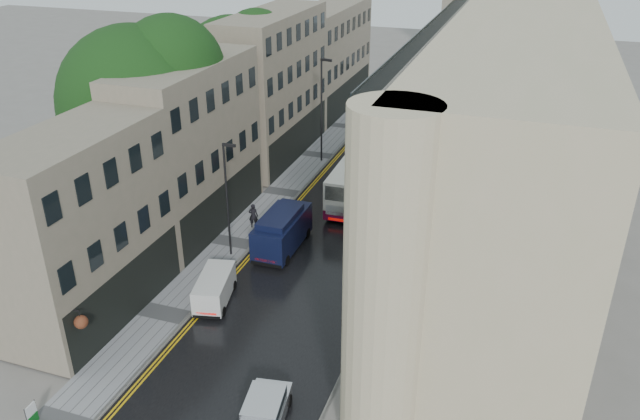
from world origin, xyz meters
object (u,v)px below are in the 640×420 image
Objects in this scene: cream_bus at (335,189)px; white_lorry at (405,136)px; tree_near at (139,127)px; tree_far at (234,88)px; white_van at (195,301)px; estate_sign at (32,414)px; lamp_post_far at (321,111)px; lamp_post_near at (227,201)px; navy_van at (256,241)px; pedestrian at (253,216)px.

white_lorry reaches higher than cream_bus.
cream_bus is (11.28, 6.22, -5.38)m from tree_near.
cream_bus is (10.98, -6.78, -4.67)m from tree_far.
tree_near is at bearing 121.00° from white_van.
tree_near reaches higher than estate_sign.
lamp_post_far reaches higher than white_van.
tree_far is 1.70× the size of lamp_post_near.
tree_far is 1.44× the size of lamp_post_far.
lamp_post_near reaches higher than cream_bus.
navy_van is at bearing -108.00° from white_lorry.
white_lorry is at bearing 74.61° from estate_sign.
cream_bus is at bearing 74.96° from estate_sign.
navy_van is at bearing 76.22° from estate_sign.
tree_far reaches higher than white_van.
white_lorry is at bearing 15.89° from tree_far.
estate_sign is (-1.54, -15.51, -3.16)m from lamp_post_near.
estate_sign is at bearing 70.17° from pedestrian.
white_van is at bearing 80.94° from pedestrian.
lamp_post_far is (-0.81, 23.13, 3.60)m from white_van.
lamp_post_far is at bearing 79.04° from white_van.
cream_bus reaches higher than white_van.
cream_bus reaches higher than pedestrian.
lamp_post_far reaches higher than cream_bus.
estate_sign is (5.34, -30.77, -5.62)m from tree_far.
lamp_post_near is (-4.10, -8.48, 2.21)m from cream_bus.
tree_far is 13.72m from cream_bus.
white_lorry is at bearing 50.35° from tree_near.
navy_van reaches higher than white_van.
cream_bus is at bearing 65.23° from white_van.
lamp_post_far is at bearing 63.20° from tree_near.
cream_bus is 9.70m from lamp_post_far.
tree_near reaches higher than pedestrian.
white_lorry reaches higher than navy_van.
pedestrian is (-6.98, -15.38, -1.35)m from white_lorry.
tree_near is 13.96m from cream_bus.
tree_near is 8.02× the size of pedestrian.
tree_near reaches higher than white_lorry.
cream_bus is 1.55× the size of lamp_post_near.
white_lorry is 2.41× the size of white_van.
tree_far reaches higher than lamp_post_near.
white_van is (7.90, -21.50, -5.38)m from tree_far.
estate_sign is (-5.64, -23.99, -0.95)m from cream_bus.
navy_van is (8.63, -15.24, -4.85)m from tree_far.
tree_near reaches higher than lamp_post_far.
lamp_post_near is (-1.02, 6.24, 2.93)m from white_van.
navy_van is 5.42× the size of estate_sign.
cream_bus reaches higher than navy_van.
navy_van reaches higher than pedestrian.
pedestrian is 19.34m from estate_sign.
white_lorry reaches higher than white_van.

